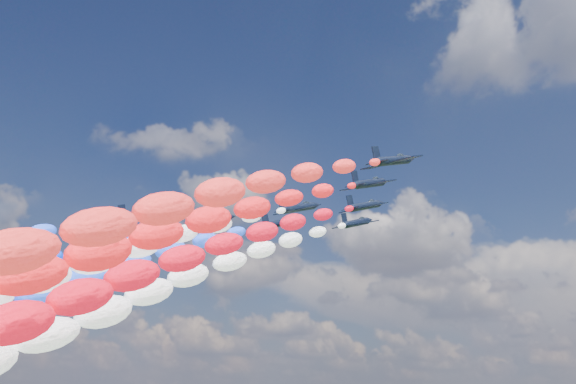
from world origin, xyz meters
The scene contains 14 objects.
jet_0 centered at (-26.31, -6.80, 92.80)m, with size 9.05×12.13×2.67m, color black, non-canonical shape.
jet_1 centered at (-18.45, 4.14, 92.80)m, with size 9.05×12.13×2.67m, color black, non-canonical shape.
jet_2 centered at (-10.10, 14.24, 92.80)m, with size 9.05×12.13×2.67m, color black, non-canonical shape.
trail_2 centered at (-10.10, -40.18, 69.55)m, with size 5.91×104.93×49.36m, color blue, non-canonical shape.
jet_3 centered at (-0.55, 7.69, 92.80)m, with size 9.05×12.13×2.67m, color black, non-canonical shape.
trail_3 centered at (-0.55, -46.73, 69.55)m, with size 5.91×104.93×49.36m, color white, non-canonical shape.
jet_4 centered at (1.30, 23.27, 92.80)m, with size 9.05×12.13×2.67m, color black, non-canonical shape.
trail_4 centered at (1.30, -31.16, 69.55)m, with size 5.91×104.93×49.36m, color white, non-canonical shape.
jet_5 centered at (9.35, 13.98, 92.80)m, with size 9.05×12.13×2.67m, color black, non-canonical shape.
trail_5 centered at (9.35, -40.44, 69.55)m, with size 5.91×104.93×49.36m, color red, non-canonical shape.
jet_6 centered at (17.40, 3.07, 92.80)m, with size 9.05×12.13×2.67m, color black, non-canonical shape.
trail_6 centered at (17.40, -51.35, 69.55)m, with size 5.91×104.93×49.36m, color red, non-canonical shape.
jet_7 centered at (26.24, -4.26, 92.80)m, with size 9.05×12.13×2.67m, color black, non-canonical shape.
trail_7 centered at (26.24, -58.69, 69.55)m, with size 5.91×104.93×49.36m, color red, non-canonical shape.
Camera 1 is at (79.58, -94.15, 57.73)m, focal length 47.18 mm.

